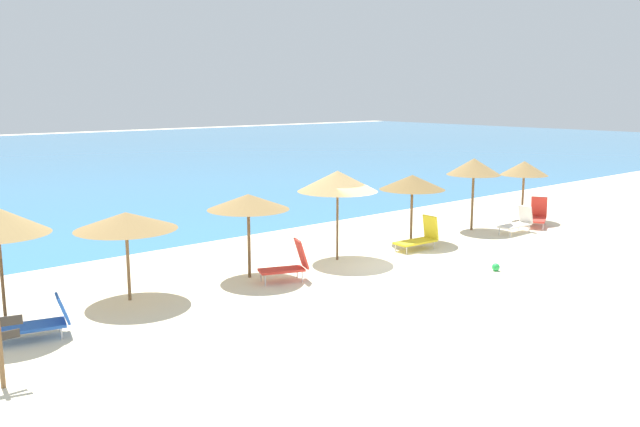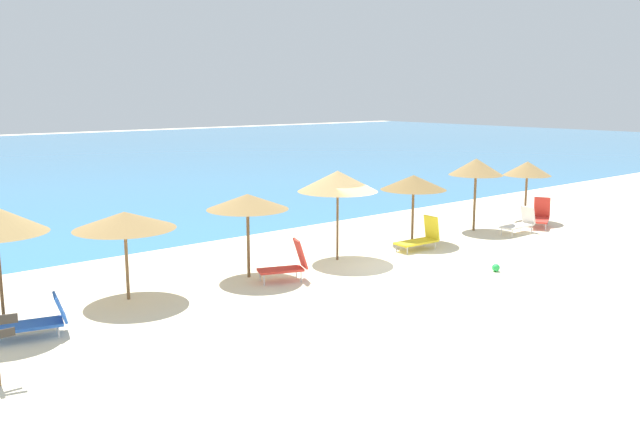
% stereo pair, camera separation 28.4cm
% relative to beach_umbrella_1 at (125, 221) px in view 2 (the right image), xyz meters
% --- Properties ---
extents(ground_plane, '(160.00, 160.00, 0.00)m').
position_rel_beach_umbrella_1_xyz_m(ground_plane, '(7.73, -1.84, -2.14)').
color(ground_plane, beige).
extents(sea_water, '(160.00, 70.85, 0.01)m').
position_rel_beach_umbrella_1_xyz_m(sea_water, '(7.73, 40.17, -2.13)').
color(sea_water, teal).
rests_on(sea_water, ground_plane).
extents(beach_umbrella_1, '(2.66, 2.66, 2.37)m').
position_rel_beach_umbrella_1_xyz_m(beach_umbrella_1, '(0.00, 0.00, 0.00)').
color(beach_umbrella_1, brown).
rests_on(beach_umbrella_1, ground_plane).
extents(beach_umbrella_2, '(2.41, 2.41, 2.51)m').
position_rel_beach_umbrella_1_xyz_m(beach_umbrella_2, '(3.68, -0.23, 0.14)').
color(beach_umbrella_2, brown).
rests_on(beach_umbrella_2, ground_plane).
extents(beach_umbrella_3, '(2.61, 2.61, 2.95)m').
position_rel_beach_umbrella_1_xyz_m(beach_umbrella_3, '(7.09, -0.35, 0.48)').
color(beach_umbrella_3, brown).
rests_on(beach_umbrella_3, ground_plane).
extents(beach_umbrella_4, '(2.39, 2.39, 2.50)m').
position_rel_beach_umbrella_1_xyz_m(beach_umbrella_4, '(10.89, -0.17, 0.09)').
color(beach_umbrella_4, brown).
rests_on(beach_umbrella_4, ground_plane).
extents(beach_umbrella_5, '(2.13, 2.13, 2.88)m').
position_rel_beach_umbrella_1_xyz_m(beach_umbrella_5, '(14.44, -0.22, 0.41)').
color(beach_umbrella_5, brown).
rests_on(beach_umbrella_5, ground_plane).
extents(beach_umbrella_6, '(1.99, 1.99, 2.57)m').
position_rel_beach_umbrella_1_xyz_m(beach_umbrella_6, '(17.71, -0.41, 0.12)').
color(beach_umbrella_6, brown).
rests_on(beach_umbrella_6, ground_plane).
extents(lounge_chair_0, '(1.59, 1.24, 1.18)m').
position_rel_beach_umbrella_1_xyz_m(lounge_chair_0, '(17.14, -1.52, -1.67)').
color(lounge_chair_0, red).
rests_on(lounge_chair_0, ground_plane).
extents(lounge_chair_1, '(1.53, 1.05, 1.23)m').
position_rel_beach_umbrella_1_xyz_m(lounge_chair_1, '(4.32, -1.32, -1.63)').
color(lounge_chair_1, red).
rests_on(lounge_chair_1, ground_plane).
extents(lounge_chair_2, '(1.67, 0.76, 1.15)m').
position_rel_beach_umbrella_1_xyz_m(lounge_chair_2, '(10.33, -1.09, -1.71)').
color(lounge_chair_2, yellow).
rests_on(lounge_chair_2, ground_plane).
extents(lounge_chair_3, '(1.62, 0.58, 1.03)m').
position_rel_beach_umbrella_1_xyz_m(lounge_chair_3, '(15.35, -1.74, -1.72)').
color(lounge_chair_3, white).
rests_on(lounge_chair_3, ground_plane).
extents(lounge_chair_4, '(1.79, 1.07, 0.94)m').
position_rel_beach_umbrella_1_xyz_m(lounge_chair_4, '(-2.81, -1.33, -1.75)').
color(lounge_chair_4, blue).
rests_on(lounge_chair_4, ground_plane).
extents(beach_ball, '(0.24, 0.24, 0.24)m').
position_rel_beach_umbrella_1_xyz_m(beach_ball, '(9.87, -4.57, -2.01)').
color(beach_ball, green).
rests_on(beach_ball, ground_plane).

